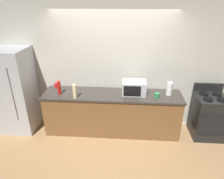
{
  "coord_description": "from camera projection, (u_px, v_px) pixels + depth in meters",
  "views": [
    {
      "loc": [
        0.27,
        -3.28,
        2.72
      ],
      "look_at": [
        0.0,
        0.4,
        1.0
      ],
      "focal_mm": 32.28,
      "sensor_mm": 36.0,
      "label": 1
    }
  ],
  "objects": [
    {
      "name": "mug_red",
      "position": [
        56.0,
        85.0,
        4.39
      ],
      "size": [
        0.08,
        0.08,
        0.1
      ],
      "primitive_type": "cylinder",
      "color": "red",
      "rests_on": "counter_run"
    },
    {
      "name": "stove_range",
      "position": [
        208.0,
        116.0,
        4.17
      ],
      "size": [
        0.6,
        0.61,
        1.08
      ],
      "color": "black",
      "rests_on": "ground_plane"
    },
    {
      "name": "bottle_hot_sauce",
      "position": [
        59.0,
        88.0,
        4.06
      ],
      "size": [
        0.07,
        0.07,
        0.28
      ],
      "primitive_type": "cylinder",
      "color": "red",
      "rests_on": "counter_run"
    },
    {
      "name": "ground_plane",
      "position": [
        111.0,
        142.0,
        4.14
      ],
      "size": [
        8.0,
        8.0,
        0.0
      ],
      "primitive_type": "plane",
      "color": "#A87F51"
    },
    {
      "name": "bottle_hand_soap",
      "position": [
        75.0,
        91.0,
        3.9
      ],
      "size": [
        0.08,
        0.08,
        0.29
      ],
      "primitive_type": "cylinder",
      "color": "beige",
      "rests_on": "counter_run"
    },
    {
      "name": "refrigerator",
      "position": [
        15.0,
        91.0,
        4.25
      ],
      "size": [
        0.72,
        0.73,
        1.8
      ],
      "color": "#B7BABF",
      "rests_on": "ground_plane"
    },
    {
      "name": "counter_run",
      "position": [
        112.0,
        113.0,
        4.31
      ],
      "size": [
        2.84,
        0.64,
        0.9
      ],
      "color": "brown",
      "rests_on": "ground_plane"
    },
    {
      "name": "microwave",
      "position": [
        134.0,
        88.0,
        4.08
      ],
      "size": [
        0.48,
        0.35,
        0.27
      ],
      "color": "#B7BABF",
      "rests_on": "counter_run"
    },
    {
      "name": "back_wall",
      "position": [
        113.0,
        67.0,
        4.3
      ],
      "size": [
        6.4,
        0.1,
        2.7
      ],
      "primitive_type": "cube",
      "color": "beige",
      "rests_on": "ground_plane"
    },
    {
      "name": "mug_green",
      "position": [
        157.0,
        95.0,
        3.97
      ],
      "size": [
        0.09,
        0.09,
        0.09
      ],
      "primitive_type": "cylinder",
      "color": "#2D8C47",
      "rests_on": "counter_run"
    },
    {
      "name": "paper_towel_roll",
      "position": [
        169.0,
        89.0,
        4.03
      ],
      "size": [
        0.12,
        0.12,
        0.27
      ],
      "primitive_type": "cylinder",
      "color": "white",
      "rests_on": "counter_run"
    }
  ]
}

